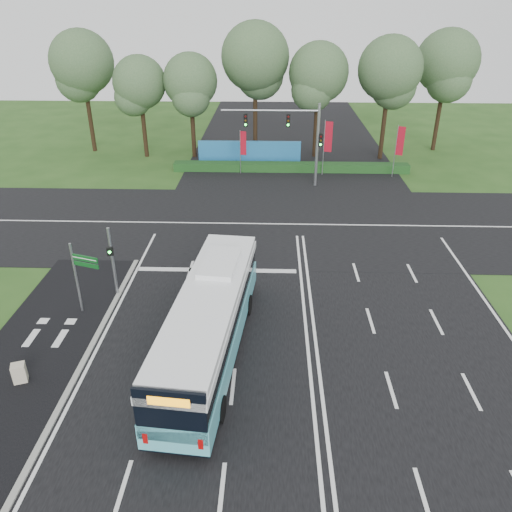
{
  "coord_description": "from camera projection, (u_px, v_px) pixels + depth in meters",
  "views": [
    {
      "loc": [
        -1.82,
        -21.03,
        14.51
      ],
      "look_at": [
        -2.55,
        2.0,
        2.59
      ],
      "focal_mm": 35.0,
      "sensor_mm": 36.0,
      "label": 1
    }
  ],
  "objects": [
    {
      "name": "road_cross",
      "position": [
        296.0,
        224.0,
        35.92
      ],
      "size": [
        120.0,
        14.0,
        0.05
      ],
      "primitive_type": "cube",
      "color": "black",
      "rests_on": "ground"
    },
    {
      "name": "street_sign",
      "position": [
        80.0,
        271.0,
        24.73
      ],
      "size": [
        1.48,
        0.55,
        3.95
      ],
      "rotation": [
        0.0,
        0.0,
        -0.32
      ],
      "color": "gray",
      "rests_on": "ground"
    },
    {
      "name": "banner_flag_right",
      "position": [
        399.0,
        144.0,
        43.98
      ],
      "size": [
        0.65,
        0.33,
        4.73
      ],
      "rotation": [
        0.0,
        0.0,
        -0.43
      ],
      "color": "gray",
      "rests_on": "ground"
    },
    {
      "name": "hedge",
      "position": [
        291.0,
        167.0,
        46.85
      ],
      "size": [
        22.0,
        1.2,
        0.8
      ],
      "primitive_type": "cube",
      "color": "#173B15",
      "rests_on": "ground"
    },
    {
      "name": "city_bus",
      "position": [
        210.0,
        322.0,
        22.05
      ],
      "size": [
        3.73,
        12.47,
        3.53
      ],
      "rotation": [
        0.0,
        0.0,
        -0.1
      ],
      "color": "#56B9C7",
      "rests_on": "ground"
    },
    {
      "name": "pedestrian_signal",
      "position": [
        112.0,
        260.0,
        26.44
      ],
      "size": [
        0.36,
        0.44,
        4.01
      ],
      "rotation": [
        0.0,
        0.0,
        0.21
      ],
      "color": "gray",
      "rests_on": "ground"
    },
    {
      "name": "banner_flag_mid",
      "position": [
        327.0,
        140.0,
        44.43
      ],
      "size": [
        0.73,
        0.24,
        5.04
      ],
      "rotation": [
        0.0,
        0.0,
        -0.27
      ],
      "color": "gray",
      "rests_on": "ground"
    },
    {
      "name": "traffic_light_gantry",
      "position": [
        296.0,
        132.0,
        41.33
      ],
      "size": [
        8.41,
        0.28,
        7.0
      ],
      "color": "gray",
      "rests_on": "ground"
    },
    {
      "name": "road_main",
      "position": [
        305.0,
        320.0,
        25.27
      ],
      "size": [
        20.0,
        120.0,
        0.04
      ],
      "primitive_type": "cube",
      "color": "black",
      "rests_on": "ground"
    },
    {
      "name": "kerb_strip",
      "position": [
        88.0,
        352.0,
        22.88
      ],
      "size": [
        0.25,
        18.0,
        0.12
      ],
      "primitive_type": "cube",
      "color": "gray",
      "rests_on": "ground"
    },
    {
      "name": "eucalyptus_row",
      "position": [
        270.0,
        67.0,
        48.36
      ],
      "size": [
        42.57,
        9.72,
        12.81
      ],
      "color": "black",
      "rests_on": "ground"
    },
    {
      "name": "utility_cabinet",
      "position": [
        19.0,
        373.0,
        21.01
      ],
      "size": [
        0.68,
        0.62,
        0.92
      ],
      "primitive_type": "cube",
      "rotation": [
        0.0,
        0.0,
        0.36
      ],
      "color": "#BEB299",
      "rests_on": "ground"
    },
    {
      "name": "bike_path",
      "position": [
        37.0,
        352.0,
        22.96
      ],
      "size": [
        5.0,
        18.0,
        0.06
      ],
      "primitive_type": "cube",
      "color": "black",
      "rests_on": "ground"
    },
    {
      "name": "banner_flag_left",
      "position": [
        243.0,
        146.0,
        45.19
      ],
      "size": [
        0.59,
        0.17,
        4.03
      ],
      "rotation": [
        0.0,
        0.0,
        -0.2
      ],
      "color": "gray",
      "rests_on": "ground"
    },
    {
      "name": "ground",
      "position": [
        305.0,
        320.0,
        25.28
      ],
      "size": [
        120.0,
        120.0,
        0.0
      ],
      "primitive_type": "plane",
      "color": "#244918",
      "rests_on": "ground"
    },
    {
      "name": "blue_hoarding",
      "position": [
        249.0,
        152.0,
        48.86
      ],
      "size": [
        10.0,
        0.3,
        2.2
      ],
      "primitive_type": "cube",
      "color": "#1C619A",
      "rests_on": "ground"
    }
  ]
}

